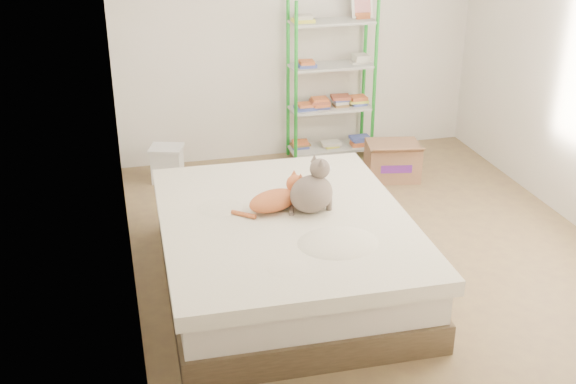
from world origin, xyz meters
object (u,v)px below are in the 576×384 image
object	(u,v)px
bed	(285,251)
white_bin	(167,163)
orange_cat	(273,198)
shelf_unit	(332,86)
grey_cat	(311,186)
cardboard_box	(393,160)

from	to	relation	value
bed	white_bin	world-z (taller)	bed
orange_cat	shelf_unit	bearing A→B (deg)	41.34
bed	orange_cat	bearing A→B (deg)	113.20
bed	grey_cat	xyz separation A→B (m)	(0.21, 0.04, 0.48)
orange_cat	cardboard_box	distance (m)	2.29
cardboard_box	shelf_unit	bearing A→B (deg)	132.51
grey_cat	white_bin	bearing A→B (deg)	5.30
orange_cat	shelf_unit	distance (m)	2.56
grey_cat	bed	bearing A→B (deg)	85.09
orange_cat	white_bin	distance (m)	2.19
cardboard_box	orange_cat	bearing A→B (deg)	-124.65
orange_cat	cardboard_box	size ratio (longest dim) A/B	0.82
bed	cardboard_box	xyz separation A→B (m)	(1.55, 1.71, -0.10)
white_bin	grey_cat	bearing A→B (deg)	-68.11
shelf_unit	white_bin	xyz separation A→B (m)	(-1.76, -0.22, -0.60)
bed	shelf_unit	bearing A→B (deg)	66.78
bed	shelf_unit	distance (m)	2.70
bed	orange_cat	world-z (taller)	orange_cat
grey_cat	white_bin	world-z (taller)	grey_cat
grey_cat	shelf_unit	bearing A→B (deg)	-37.44
orange_cat	grey_cat	xyz separation A→B (m)	(0.26, -0.09, 0.11)
grey_cat	white_bin	xyz separation A→B (m)	(-0.86, 2.14, -0.58)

